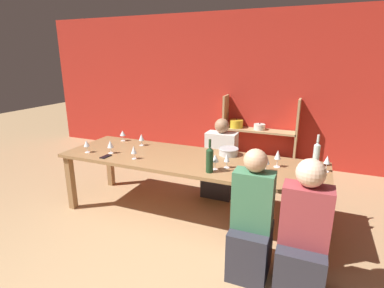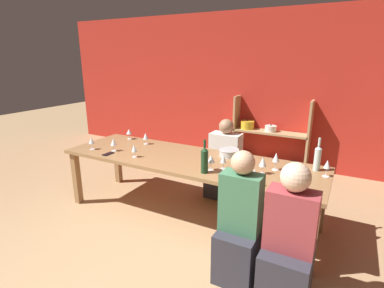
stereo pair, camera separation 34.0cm
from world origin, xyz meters
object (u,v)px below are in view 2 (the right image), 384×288
at_px(wine_glass_white_b, 327,165).
at_px(wine_glass_white_c, 114,142).
at_px(wine_glass_red_a, 91,141).
at_px(person_near_a, 239,232).
at_px(wine_bottle_dark, 204,160).
at_px(wine_glass_red_b, 146,136).
at_px(wine_bottle_green, 318,158).
at_px(wine_glass_white_a, 276,158).
at_px(shelf_unit, 268,143).
at_px(wine_glass_empty_a, 223,159).
at_px(person_near_b, 288,253).
at_px(cell_phone, 108,154).
at_px(wine_glass_empty_b, 129,132).
at_px(person_far_a, 225,168).
at_px(wine_glass_empty_e, 263,162).
at_px(dining_table, 188,164).
at_px(wine_glass_empty_d, 211,159).
at_px(mixing_bowl, 229,152).
at_px(wine_glass_red_c, 134,149).

bearing_deg(wine_glass_white_b, wine_glass_white_c, -171.86).
distance_m(wine_glass_red_a, person_near_a, 2.27).
distance_m(wine_bottle_dark, wine_glass_red_b, 1.31).
height_order(wine_bottle_green, wine_glass_white_a, wine_bottle_green).
bearing_deg(shelf_unit, wine_glass_white_c, -119.66).
distance_m(wine_glass_white_b, wine_glass_white_c, 2.50).
bearing_deg(wine_glass_empty_a, person_near_b, -39.68).
bearing_deg(wine_glass_red_a, wine_glass_white_c, 16.22).
xyz_separation_m(wine_bottle_green, cell_phone, (-2.33, -0.63, -0.14)).
bearing_deg(wine_glass_empty_b, person_far_a, 18.70).
height_order(wine_glass_red_a, wine_glass_empty_e, wine_glass_empty_e).
bearing_deg(person_near_a, shelf_unit, 100.05).
distance_m(shelf_unit, person_far_a, 1.43).
height_order(person_near_a, person_far_a, person_near_a).
bearing_deg(shelf_unit, cell_phone, -117.72).
height_order(shelf_unit, cell_phone, shelf_unit).
distance_m(dining_table, wine_glass_red_a, 1.31).
distance_m(wine_glass_empty_a, person_near_b, 1.17).
relative_size(wine_glass_white_b, wine_glass_empty_d, 1.05).
xyz_separation_m(wine_glass_red_a, person_near_b, (2.62, -0.55, -0.42)).
bearing_deg(wine_glass_red_a, wine_glass_empty_e, 5.56).
distance_m(wine_glass_empty_d, wine_glass_empty_e, 0.53).
distance_m(wine_bottle_dark, wine_glass_empty_a, 0.23).
height_order(mixing_bowl, cell_phone, mixing_bowl).
bearing_deg(wine_glass_white_c, dining_table, 11.30).
relative_size(cell_phone, person_near_a, 0.13).
bearing_deg(person_far_a, wine_glass_empty_a, 110.40).
bearing_deg(wine_bottle_dark, wine_glass_empty_d, 73.25).
bearing_deg(wine_glass_white_b, wine_glass_empty_e, -158.79).
distance_m(wine_bottle_dark, wine_glass_white_a, 0.76).
xyz_separation_m(mixing_bowl, wine_glass_white_c, (-1.37, -0.50, 0.07)).
bearing_deg(wine_glass_red_b, wine_glass_red_c, -67.30).
relative_size(wine_glass_white_b, wine_glass_red_c, 1.14).
distance_m(dining_table, person_far_a, 0.86).
height_order(mixing_bowl, person_near_a, person_near_a).
xyz_separation_m(dining_table, wine_glass_empty_d, (0.40, -0.23, 0.20)).
bearing_deg(wine_glass_red_a, person_near_a, -11.55).
bearing_deg(dining_table, wine_glass_white_c, -168.70).
bearing_deg(wine_bottle_dark, wine_glass_red_c, 176.52).
bearing_deg(person_near_b, wine_glass_empty_e, 119.78).
distance_m(wine_glass_red_a, person_far_a, 1.85).
relative_size(wine_bottle_dark, person_near_a, 0.30).
bearing_deg(person_near_a, wine_glass_empty_d, 135.68).
relative_size(person_far_a, person_near_b, 0.92).
distance_m(shelf_unit, wine_glass_empty_d, 2.48).
bearing_deg(shelf_unit, wine_glass_white_b, -61.77).
relative_size(mixing_bowl, wine_glass_white_a, 1.28).
distance_m(wine_bottle_dark, wine_glass_empty_b, 1.68).
bearing_deg(cell_phone, person_near_b, -12.17).
distance_m(wine_glass_white_b, person_near_a, 1.15).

